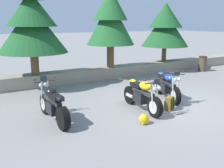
{
  "coord_description": "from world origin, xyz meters",
  "views": [
    {
      "loc": [
        -5.8,
        -6.17,
        2.73
      ],
      "look_at": [
        -1.47,
        1.2,
        0.65
      ],
      "focal_mm": 40.62,
      "sensor_mm": 36.0,
      "label": 1
    }
  ],
  "objects_px": {
    "motorcycle_blue_far_right": "(167,86)",
    "rider_backpack": "(169,103)",
    "pine_tree_far_left": "(32,22)",
    "pine_tree_mid_left": "(110,18)",
    "rider_helmet": "(144,119)",
    "motorcycle_yellow_centre": "(142,95)",
    "trash_bin": "(202,64)",
    "pine_tree_mid_right": "(165,26)",
    "motorcycle_black_near_left": "(53,104)"
  },
  "relations": [
    {
      "from": "pine_tree_mid_left",
      "to": "rider_helmet",
      "type": "bearing_deg",
      "value": -111.2
    },
    {
      "from": "motorcycle_black_near_left",
      "to": "pine_tree_mid_left",
      "type": "relative_size",
      "value": 0.55
    },
    {
      "from": "motorcycle_yellow_centre",
      "to": "motorcycle_blue_far_right",
      "type": "relative_size",
      "value": 1.03
    },
    {
      "from": "motorcycle_yellow_centre",
      "to": "motorcycle_black_near_left",
      "type": "bearing_deg",
      "value": 168.4
    },
    {
      "from": "pine_tree_far_left",
      "to": "motorcycle_blue_far_right",
      "type": "bearing_deg",
      "value": -48.49
    },
    {
      "from": "motorcycle_blue_far_right",
      "to": "rider_backpack",
      "type": "relative_size",
      "value": 4.26
    },
    {
      "from": "motorcycle_yellow_centre",
      "to": "motorcycle_blue_far_right",
      "type": "height_order",
      "value": "same"
    },
    {
      "from": "rider_backpack",
      "to": "rider_helmet",
      "type": "relative_size",
      "value": 1.68
    },
    {
      "from": "motorcycle_blue_far_right",
      "to": "trash_bin",
      "type": "bearing_deg",
      "value": 29.22
    },
    {
      "from": "motorcycle_black_near_left",
      "to": "pine_tree_mid_right",
      "type": "height_order",
      "value": "pine_tree_mid_right"
    },
    {
      "from": "pine_tree_mid_right",
      "to": "trash_bin",
      "type": "relative_size",
      "value": 3.79
    },
    {
      "from": "motorcycle_blue_far_right",
      "to": "trash_bin",
      "type": "relative_size",
      "value": 2.33
    },
    {
      "from": "motorcycle_black_near_left",
      "to": "pine_tree_far_left",
      "type": "xyz_separation_m",
      "value": [
        0.56,
        4.12,
        2.27
      ]
    },
    {
      "from": "motorcycle_yellow_centre",
      "to": "motorcycle_blue_far_right",
      "type": "bearing_deg",
      "value": 19.01
    },
    {
      "from": "motorcycle_black_near_left",
      "to": "pine_tree_mid_right",
      "type": "distance_m",
      "value": 9.42
    },
    {
      "from": "motorcycle_black_near_left",
      "to": "motorcycle_yellow_centre",
      "type": "distance_m",
      "value": 2.78
    },
    {
      "from": "pine_tree_far_left",
      "to": "trash_bin",
      "type": "height_order",
      "value": "pine_tree_far_left"
    },
    {
      "from": "motorcycle_blue_far_right",
      "to": "pine_tree_mid_right",
      "type": "bearing_deg",
      "value": 49.59
    },
    {
      "from": "trash_bin",
      "to": "motorcycle_blue_far_right",
      "type": "bearing_deg",
      "value": -150.78
    },
    {
      "from": "rider_backpack",
      "to": "pine_tree_mid_left",
      "type": "relative_size",
      "value": 0.12
    },
    {
      "from": "rider_helmet",
      "to": "motorcycle_blue_far_right",
      "type": "bearing_deg",
      "value": 34.14
    },
    {
      "from": "pine_tree_far_left",
      "to": "trash_bin",
      "type": "xyz_separation_m",
      "value": [
        9.18,
        -1.08,
        -2.33
      ]
    },
    {
      "from": "motorcycle_blue_far_right",
      "to": "trash_bin",
      "type": "xyz_separation_m",
      "value": [
        5.5,
        3.07,
        -0.05
      ]
    },
    {
      "from": "rider_backpack",
      "to": "motorcycle_blue_far_right",
      "type": "bearing_deg",
      "value": 51.66
    },
    {
      "from": "pine_tree_mid_right",
      "to": "trash_bin",
      "type": "xyz_separation_m",
      "value": [
        1.69,
        -1.4,
        -2.12
      ]
    },
    {
      "from": "pine_tree_mid_left",
      "to": "rider_backpack",
      "type": "bearing_deg",
      "value": -98.6
    },
    {
      "from": "pine_tree_mid_left",
      "to": "pine_tree_mid_right",
      "type": "xyz_separation_m",
      "value": [
        3.81,
        0.36,
        -0.38
      ]
    },
    {
      "from": "motorcycle_blue_far_right",
      "to": "pine_tree_far_left",
      "type": "xyz_separation_m",
      "value": [
        -3.68,
        4.16,
        2.27
      ]
    },
    {
      "from": "motorcycle_black_near_left",
      "to": "pine_tree_far_left",
      "type": "height_order",
      "value": "pine_tree_far_left"
    },
    {
      "from": "motorcycle_yellow_centre",
      "to": "pine_tree_mid_left",
      "type": "height_order",
      "value": "pine_tree_mid_left"
    },
    {
      "from": "motorcycle_yellow_centre",
      "to": "pine_tree_far_left",
      "type": "xyz_separation_m",
      "value": [
        -2.17,
        4.68,
        2.27
      ]
    },
    {
      "from": "pine_tree_mid_left",
      "to": "trash_bin",
      "type": "bearing_deg",
      "value": -10.73
    },
    {
      "from": "rider_helmet",
      "to": "pine_tree_far_left",
      "type": "height_order",
      "value": "pine_tree_far_left"
    },
    {
      "from": "pine_tree_far_left",
      "to": "pine_tree_mid_left",
      "type": "xyz_separation_m",
      "value": [
        3.69,
        -0.04,
        0.18
      ]
    },
    {
      "from": "rider_backpack",
      "to": "rider_helmet",
      "type": "bearing_deg",
      "value": -160.36
    },
    {
      "from": "motorcycle_black_near_left",
      "to": "rider_backpack",
      "type": "height_order",
      "value": "motorcycle_black_near_left"
    },
    {
      "from": "pine_tree_mid_left",
      "to": "pine_tree_mid_right",
      "type": "height_order",
      "value": "pine_tree_mid_left"
    },
    {
      "from": "rider_backpack",
      "to": "pine_tree_mid_left",
      "type": "height_order",
      "value": "pine_tree_mid_left"
    },
    {
      "from": "pine_tree_mid_right",
      "to": "trash_bin",
      "type": "distance_m",
      "value": 3.05
    },
    {
      "from": "motorcycle_blue_far_right",
      "to": "rider_helmet",
      "type": "xyz_separation_m",
      "value": [
        -2.16,
        -1.46,
        -0.35
      ]
    },
    {
      "from": "pine_tree_far_left",
      "to": "trash_bin",
      "type": "bearing_deg",
      "value": -6.74
    },
    {
      "from": "rider_backpack",
      "to": "pine_tree_mid_right",
      "type": "distance_m",
      "value": 7.48
    },
    {
      "from": "motorcycle_yellow_centre",
      "to": "trash_bin",
      "type": "distance_m",
      "value": 7.88
    },
    {
      "from": "motorcycle_blue_far_right",
      "to": "rider_helmet",
      "type": "relative_size",
      "value": 7.15
    },
    {
      "from": "pine_tree_mid_right",
      "to": "trash_bin",
      "type": "height_order",
      "value": "pine_tree_mid_right"
    },
    {
      "from": "motorcycle_black_near_left",
      "to": "rider_helmet",
      "type": "distance_m",
      "value": 2.59
    },
    {
      "from": "rider_backpack",
      "to": "trash_bin",
      "type": "height_order",
      "value": "trash_bin"
    },
    {
      "from": "pine_tree_mid_left",
      "to": "motorcycle_yellow_centre",
      "type": "bearing_deg",
      "value": -108.15
    },
    {
      "from": "pine_tree_mid_left",
      "to": "trash_bin",
      "type": "xyz_separation_m",
      "value": [
        5.49,
        -1.04,
        -2.5
      ]
    },
    {
      "from": "motorcycle_yellow_centre",
      "to": "pine_tree_mid_left",
      "type": "distance_m",
      "value": 5.46
    }
  ]
}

